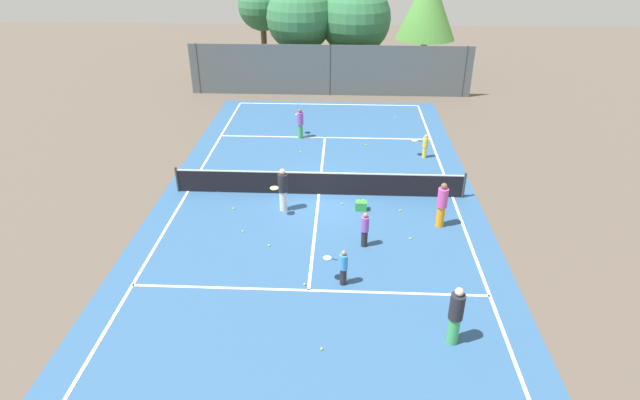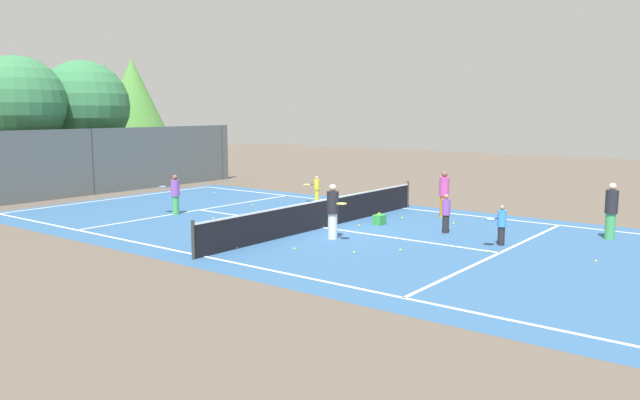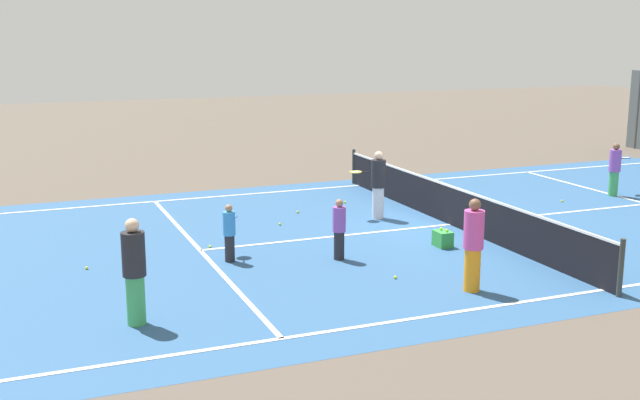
# 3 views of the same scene
# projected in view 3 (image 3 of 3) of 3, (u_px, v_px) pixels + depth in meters

# --- Properties ---
(ground_plane) EXTENTS (80.00, 80.00, 0.00)m
(ground_plane) POSITION_uv_depth(u_px,v_px,m) (450.00, 225.00, 19.71)
(ground_plane) COLOR brown
(court_surface) EXTENTS (13.00, 25.00, 0.01)m
(court_surface) POSITION_uv_depth(u_px,v_px,m) (450.00, 225.00, 19.71)
(court_surface) COLOR #2D5684
(court_surface) RESTS_ON ground_plane
(tennis_net) EXTENTS (11.90, 0.10, 1.10)m
(tennis_net) POSITION_uv_depth(u_px,v_px,m) (451.00, 205.00, 19.60)
(tennis_net) COLOR #333833
(tennis_net) RESTS_ON ground_plane
(player_1) EXTENTS (0.55, 0.92, 1.57)m
(player_1) POSITION_uv_depth(u_px,v_px,m) (615.00, 169.00, 23.02)
(player_1) COLOR #3FA559
(player_1) RESTS_ON ground_plane
(player_2) EXTENTS (0.67, 0.94, 1.76)m
(player_2) POSITION_uv_depth(u_px,v_px,m) (378.00, 184.00, 20.21)
(player_2) COLOR silver
(player_2) RESTS_ON ground_plane
(player_3) EXTENTS (0.28, 0.28, 1.31)m
(player_3) POSITION_uv_depth(u_px,v_px,m) (339.00, 229.00, 16.58)
(player_3) COLOR #232328
(player_3) RESTS_ON ground_plane
(player_4) EXTENTS (0.39, 0.39, 1.81)m
(player_4) POSITION_uv_depth(u_px,v_px,m) (134.00, 271.00, 12.82)
(player_4) COLOR #3FA559
(player_4) RESTS_ON ground_plane
(player_5) EXTENTS (0.38, 0.38, 1.77)m
(player_5) POSITION_uv_depth(u_px,v_px,m) (473.00, 244.00, 14.50)
(player_5) COLOR orange
(player_5) RESTS_ON ground_plane
(player_6) EXTENTS (0.85, 0.50, 1.23)m
(player_6) POSITION_uv_depth(u_px,v_px,m) (229.00, 232.00, 16.46)
(player_6) COLOR #232328
(player_6) RESTS_ON ground_plane
(ball_crate) EXTENTS (0.44, 0.32, 0.43)m
(ball_crate) POSITION_uv_depth(u_px,v_px,m) (443.00, 239.00, 17.67)
(ball_crate) COLOR green
(ball_crate) RESTS_ON ground_plane
(tennis_ball_0) EXTENTS (0.07, 0.07, 0.07)m
(tennis_ball_0) POSITION_uv_depth(u_px,v_px,m) (395.00, 277.00, 15.39)
(tennis_ball_0) COLOR #CCE533
(tennis_ball_0) RESTS_ON ground_plane
(tennis_ball_2) EXTENTS (0.07, 0.07, 0.07)m
(tennis_ball_2) POSITION_uv_depth(u_px,v_px,m) (210.00, 246.00, 17.59)
(tennis_ball_2) COLOR #CCE533
(tennis_ball_2) RESTS_ON ground_plane
(tennis_ball_3) EXTENTS (0.07, 0.07, 0.07)m
(tennis_ball_3) POSITION_uv_depth(u_px,v_px,m) (436.00, 244.00, 17.78)
(tennis_ball_3) COLOR #CCE533
(tennis_ball_3) RESTS_ON ground_plane
(tennis_ball_5) EXTENTS (0.07, 0.07, 0.07)m
(tennis_ball_5) POSITION_uv_depth(u_px,v_px,m) (377.00, 192.00, 23.55)
(tennis_ball_5) COLOR #CCE533
(tennis_ball_5) RESTS_ON ground_plane
(tennis_ball_6) EXTENTS (0.07, 0.07, 0.07)m
(tennis_ball_6) POSITION_uv_depth(u_px,v_px,m) (562.00, 201.00, 22.31)
(tennis_ball_6) COLOR #CCE533
(tennis_ball_6) RESTS_ON ground_plane
(tennis_ball_7) EXTENTS (0.07, 0.07, 0.07)m
(tennis_ball_7) POSITION_uv_depth(u_px,v_px,m) (479.00, 264.00, 16.30)
(tennis_ball_7) COLOR #CCE533
(tennis_ball_7) RESTS_ON ground_plane
(tennis_ball_8) EXTENTS (0.07, 0.07, 0.07)m
(tennis_ball_8) POSITION_uv_depth(u_px,v_px,m) (345.00, 202.00, 22.17)
(tennis_ball_8) COLOR #CCE533
(tennis_ball_8) RESTS_ON ground_plane
(tennis_ball_9) EXTENTS (0.07, 0.07, 0.07)m
(tennis_ball_9) POSITION_uv_depth(u_px,v_px,m) (280.00, 224.00, 19.64)
(tennis_ball_9) COLOR #CCE533
(tennis_ball_9) RESTS_ON ground_plane
(tennis_ball_10) EXTENTS (0.07, 0.07, 0.07)m
(tennis_ball_10) POSITION_uv_depth(u_px,v_px,m) (298.00, 212.00, 20.95)
(tennis_ball_10) COLOR #CCE533
(tennis_ball_10) RESTS_ON ground_plane
(tennis_ball_11) EXTENTS (0.07, 0.07, 0.07)m
(tennis_ball_11) POSITION_uv_depth(u_px,v_px,m) (440.00, 236.00, 18.52)
(tennis_ball_11) COLOR #CCE533
(tennis_ball_11) RESTS_ON ground_plane
(tennis_ball_12) EXTENTS (0.07, 0.07, 0.07)m
(tennis_ball_12) POSITION_uv_depth(u_px,v_px,m) (87.00, 268.00, 16.00)
(tennis_ball_12) COLOR #CCE533
(tennis_ball_12) RESTS_ON ground_plane
(tennis_ball_13) EXTENTS (0.07, 0.07, 0.07)m
(tennis_ball_13) POSITION_uv_depth(u_px,v_px,m) (407.00, 186.00, 24.50)
(tennis_ball_13) COLOR #CCE533
(tennis_ball_13) RESTS_ON ground_plane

